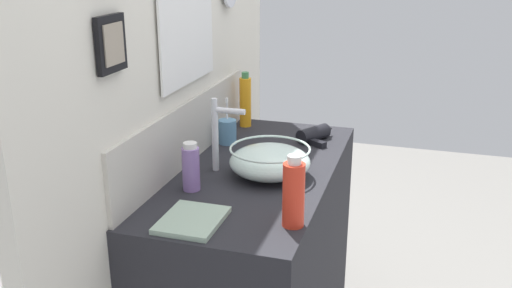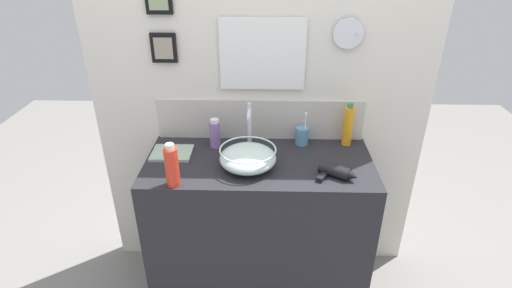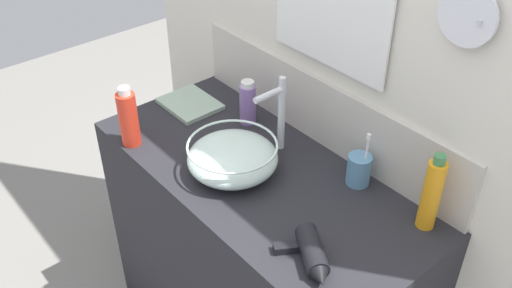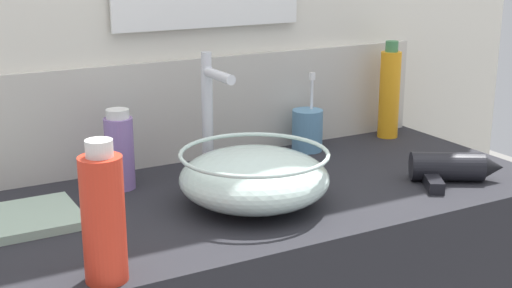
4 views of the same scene
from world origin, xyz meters
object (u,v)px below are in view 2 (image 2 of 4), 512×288
object	(u,v)px
hair_drier	(336,172)
lotion_bottle	(172,166)
glass_bowl_sink	(248,158)
spray_bottle	(215,134)
toothbrush_cup	(302,136)
faucet	(249,124)
soap_dispenser	(348,125)
hand_towel	(172,153)

from	to	relation	value
hair_drier	lotion_bottle	world-z (taller)	lotion_bottle
glass_bowl_sink	spray_bottle	bearing A→B (deg)	131.07
hair_drier	toothbrush_cup	xyz separation A→B (m)	(-0.14, 0.34, 0.02)
hair_drier	spray_bottle	world-z (taller)	spray_bottle
faucet	soap_dispenser	xyz separation A→B (m)	(0.54, 0.07, -0.04)
lotion_bottle	hand_towel	distance (m)	0.31
glass_bowl_sink	lotion_bottle	distance (m)	0.38
glass_bowl_sink	soap_dispenser	xyz separation A→B (m)	(0.54, 0.26, 0.06)
faucet	spray_bottle	size ratio (longest dim) A/B	1.62
toothbrush_cup	soap_dispenser	xyz separation A→B (m)	(0.25, 0.00, 0.06)
spray_bottle	hand_towel	world-z (taller)	spray_bottle
hair_drier	toothbrush_cup	distance (m)	0.37
faucet	lotion_bottle	bearing A→B (deg)	-133.92
hand_towel	soap_dispenser	bearing A→B (deg)	8.56
faucet	hand_towel	size ratio (longest dim) A/B	1.27
hair_drier	faucet	bearing A→B (deg)	148.00
faucet	toothbrush_cup	xyz separation A→B (m)	(0.29, 0.07, -0.10)
hair_drier	spray_bottle	size ratio (longest dim) A/B	1.26
faucet	spray_bottle	world-z (taller)	faucet
soap_dispenser	lotion_bottle	world-z (taller)	soap_dispenser
hair_drier	soap_dispenser	distance (m)	0.37
faucet	toothbrush_cup	world-z (taller)	faucet
hair_drier	glass_bowl_sink	bearing A→B (deg)	169.55
glass_bowl_sink	lotion_bottle	xyz separation A→B (m)	(-0.34, -0.17, 0.04)
faucet	soap_dispenser	distance (m)	0.54
lotion_bottle	glass_bowl_sink	bearing A→B (deg)	25.82
hair_drier	toothbrush_cup	world-z (taller)	toothbrush_cup
hair_drier	lotion_bottle	bearing A→B (deg)	-173.65
faucet	glass_bowl_sink	bearing A→B (deg)	-90.00
toothbrush_cup	hair_drier	bearing A→B (deg)	-67.50
hair_drier	soap_dispenser	xyz separation A→B (m)	(0.11, 0.34, 0.09)
glass_bowl_sink	spray_bottle	world-z (taller)	spray_bottle
glass_bowl_sink	toothbrush_cup	size ratio (longest dim) A/B	1.52
faucet	hair_drier	size ratio (longest dim) A/B	1.28
faucet	hand_towel	distance (m)	0.44
faucet	toothbrush_cup	bearing A→B (deg)	13.85
faucet	hair_drier	world-z (taller)	faucet
soap_dispenser	toothbrush_cup	bearing A→B (deg)	-179.20
hand_towel	faucet	bearing A→B (deg)	9.39
glass_bowl_sink	hair_drier	bearing A→B (deg)	-10.45
glass_bowl_sink	hair_drier	xyz separation A→B (m)	(0.43, -0.08, -0.03)
spray_bottle	lotion_bottle	distance (m)	0.41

